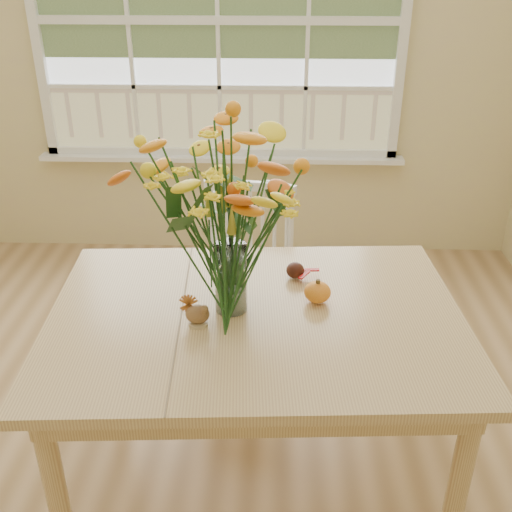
{
  "coord_description": "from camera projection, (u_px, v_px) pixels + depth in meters",
  "views": [
    {
      "loc": [
        0.37,
        -1.65,
        1.95
      ],
      "look_at": [
        0.31,
        0.16,
        1.01
      ],
      "focal_mm": 42.0,
      "sensor_mm": 36.0,
      "label": 1
    }
  ],
  "objects": [
    {
      "name": "floor",
      "position": [
        177.0,
        499.0,
        2.38
      ],
      "size": [
        4.0,
        4.5,
        0.01
      ],
      "primitive_type": "cube",
      "color": "#A17B4D",
      "rests_on": "ground"
    },
    {
      "name": "wall_back",
      "position": [
        219.0,
        54.0,
        3.75
      ],
      "size": [
        4.0,
        0.02,
        2.7
      ],
      "primitive_type": "cube",
      "color": "beige",
      "rests_on": "floor"
    },
    {
      "name": "window",
      "position": [
        218.0,
        23.0,
        3.63
      ],
      "size": [
        2.42,
        0.12,
        1.74
      ],
      "color": "silver",
      "rests_on": "wall_back"
    },
    {
      "name": "dining_table",
      "position": [
        256.0,
        335.0,
        2.17
      ],
      "size": [
        1.53,
        1.14,
        0.79
      ],
      "rotation": [
        0.0,
        0.0,
        0.06
      ],
      "color": "tan",
      "rests_on": "floor"
    },
    {
      "name": "dark_gourd",
      "position": [
        295.0,
        271.0,
        2.34
      ],
      "size": [
        0.13,
        0.1,
        0.06
      ],
      "color": "#38160F",
      "rests_on": "dining_table"
    },
    {
      "name": "flower_vase",
      "position": [
        229.0,
        211.0,
        1.98
      ],
      "size": [
        0.54,
        0.54,
        0.64
      ],
      "color": "white",
      "rests_on": "dining_table"
    },
    {
      "name": "windsor_chair",
      "position": [
        247.0,
        272.0,
        2.94
      ],
      "size": [
        0.49,
        0.47,
        0.94
      ],
      "rotation": [
        0.0,
        0.0,
        -0.14
      ],
      "color": "white",
      "rests_on": "floor"
    },
    {
      "name": "turkey_figurine",
      "position": [
        197.0,
        314.0,
        2.05
      ],
      "size": [
        0.09,
        0.07,
        0.11
      ],
      "rotation": [
        0.0,
        0.0,
        -0.04
      ],
      "color": "#CCB78C",
      "rests_on": "dining_table"
    },
    {
      "name": "pumpkin",
      "position": [
        317.0,
        293.0,
        2.18
      ],
      "size": [
        0.1,
        0.1,
        0.08
      ],
      "primitive_type": "ellipsoid",
      "color": "orange",
      "rests_on": "dining_table"
    }
  ]
}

